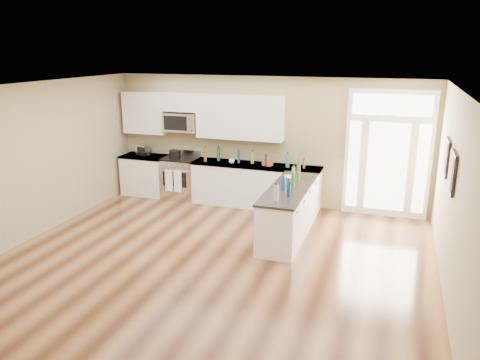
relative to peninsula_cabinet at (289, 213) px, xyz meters
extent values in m
plane|color=#452513|center=(-0.93, -2.24, -0.43)|extent=(8.00, 8.00, 0.00)
plane|color=tan|center=(-0.93, 1.76, 0.97)|extent=(7.00, 0.00, 7.00)
plane|color=tan|center=(2.57, -2.24, 0.97)|extent=(0.00, 8.00, 8.00)
plane|color=white|center=(-0.93, -2.24, 2.37)|extent=(8.00, 8.00, 0.00)
cube|color=white|center=(-3.80, 1.45, 0.02)|extent=(1.06, 0.62, 0.90)
cube|color=black|center=(-3.80, 1.45, -0.38)|extent=(1.02, 0.52, 0.10)
cube|color=black|center=(-3.80, 1.45, 0.49)|extent=(1.10, 0.66, 0.04)
cube|color=white|center=(-1.08, 1.45, 0.02)|extent=(2.81, 0.62, 0.90)
cube|color=black|center=(-1.08, 1.45, -0.38)|extent=(2.77, 0.52, 0.10)
cube|color=black|center=(-1.08, 1.45, 0.49)|extent=(2.85, 0.66, 0.04)
cube|color=white|center=(0.00, 0.00, 0.02)|extent=(0.65, 2.28, 0.90)
cube|color=black|center=(0.00, 0.00, -0.38)|extent=(0.61, 2.18, 0.10)
cube|color=black|center=(0.00, 0.00, 0.49)|extent=(0.69, 2.32, 0.04)
cube|color=white|center=(-3.81, 1.59, 1.49)|extent=(1.04, 0.33, 0.95)
cube|color=white|center=(-1.50, 1.59, 1.49)|extent=(1.94, 0.33, 0.95)
cube|color=white|center=(-2.88, 1.59, 1.77)|extent=(0.82, 0.33, 0.40)
cube|color=silver|center=(-2.88, 1.56, 1.33)|extent=(0.78, 0.40, 0.42)
cube|color=black|center=(-2.94, 1.35, 1.33)|extent=(0.56, 0.01, 0.32)
cube|color=white|center=(1.62, 1.72, 0.87)|extent=(1.70, 0.08, 2.60)
cube|color=white|center=(1.62, 1.67, 0.62)|extent=(0.78, 0.02, 1.80)
cube|color=white|center=(0.96, 1.67, 0.62)|extent=(0.22, 0.02, 1.80)
cube|color=white|center=(2.28, 1.67, 0.62)|extent=(0.22, 0.02, 1.80)
cube|color=white|center=(1.62, 1.67, 1.87)|extent=(1.50, 0.02, 0.40)
cube|color=black|center=(2.54, -0.04, 1.27)|extent=(0.04, 0.58, 0.58)
cube|color=#9F3F4F|center=(2.52, -0.04, 1.27)|extent=(0.01, 0.46, 0.46)
cube|color=black|center=(2.54, -1.04, 1.27)|extent=(0.04, 0.58, 0.58)
cube|color=#9F3F4F|center=(2.52, -1.04, 1.27)|extent=(0.01, 0.46, 0.46)
cube|color=silver|center=(-2.89, 1.45, 0.03)|extent=(0.79, 0.65, 0.92)
cube|color=black|center=(-2.89, 1.45, 0.50)|extent=(0.79, 0.60, 0.03)
cube|color=silver|center=(-2.89, 1.75, 0.58)|extent=(0.79, 0.04, 0.14)
cube|color=black|center=(-2.89, 1.12, 0.09)|extent=(0.58, 0.01, 0.34)
cylinder|color=silver|center=(-2.89, 1.10, 0.31)|extent=(0.70, 0.02, 0.02)
cube|color=white|center=(-3.01, 1.09, 0.07)|extent=(0.18, 0.02, 0.50)
cube|color=white|center=(-2.79, 1.09, 0.07)|extent=(0.18, 0.02, 0.50)
cylinder|color=black|center=(-2.97, 1.36, 0.62)|extent=(0.32, 0.32, 0.20)
cube|color=silver|center=(-3.83, 1.46, 0.63)|extent=(0.35, 0.31, 0.26)
cube|color=brown|center=(-0.81, 1.44, 0.59)|extent=(0.23, 0.20, 0.16)
imported|color=white|center=(-3.79, 1.44, 0.53)|extent=(0.26, 0.26, 0.05)
imported|color=white|center=(-0.15, 0.54, 0.53)|extent=(0.24, 0.24, 0.06)
imported|color=white|center=(-1.61, 1.38, 0.55)|extent=(0.16, 0.16, 0.09)
cylinder|color=#19591E|center=(0.04, 0.11, 0.61)|extent=(0.06, 0.06, 0.21)
cylinder|color=navy|center=(-0.07, -0.19, 0.62)|extent=(0.09, 0.09, 0.22)
cylinder|color=brown|center=(-2.23, 1.36, 0.66)|extent=(0.07, 0.07, 0.31)
cylinder|color=olive|center=(-1.18, 1.52, 0.64)|extent=(0.07, 0.07, 0.26)
cylinder|color=#26727F|center=(-0.38, 1.45, 0.65)|extent=(0.08, 0.08, 0.29)
cylinder|color=#591919|center=(-0.83, 1.38, 0.63)|extent=(0.06, 0.06, 0.24)
cylinder|color=#B2B2B7|center=(-0.04, -0.84, 0.64)|extent=(0.08, 0.08, 0.27)
cylinder|color=navy|center=(0.11, -0.54, 0.64)|extent=(0.06, 0.06, 0.27)
cylinder|color=#3F7226|center=(0.06, 0.46, 0.66)|extent=(0.07, 0.07, 0.32)
cylinder|color=#19591E|center=(-1.98, 1.53, 0.66)|extent=(0.07, 0.07, 0.30)
cylinder|color=navy|center=(-1.48, 1.47, 0.64)|extent=(0.06, 0.06, 0.26)
cylinder|color=brown|center=(-0.03, 1.46, 0.60)|extent=(0.06, 0.06, 0.19)
cylinder|color=olive|center=(-0.10, 0.76, 0.60)|extent=(0.06, 0.06, 0.19)
camera|label=1|loc=(1.76, -7.97, 2.94)|focal=35.00mm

